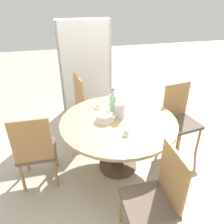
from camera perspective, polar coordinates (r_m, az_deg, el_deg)
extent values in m
plane|color=#B2A893|center=(2.99, 1.52, -13.79)|extent=(14.00, 14.00, 0.00)
cylinder|color=#473828|center=(2.98, 1.52, -13.58)|extent=(0.49, 0.49, 0.03)
cylinder|color=#473828|center=(2.76, 1.61, -8.47)|extent=(0.15, 0.15, 0.64)
cylinder|color=tan|center=(2.57, 1.71, -2.50)|extent=(1.37, 1.37, 0.04)
cylinder|color=#A87A47|center=(3.49, -1.32, -2.52)|extent=(0.03, 0.03, 0.41)
cylinder|color=#A87A47|center=(3.78, -3.46, 0.09)|extent=(0.03, 0.03, 0.41)
cylinder|color=#A87A47|center=(3.39, -6.93, -3.81)|extent=(0.03, 0.03, 0.41)
cylinder|color=#A87A47|center=(3.69, -8.67, -1.03)|extent=(0.03, 0.03, 0.41)
cube|color=brown|center=(3.47, -5.26, 1.45)|extent=(0.49, 0.49, 0.04)
cube|color=#A87A47|center=(3.31, -8.69, 4.98)|extent=(0.10, 0.40, 0.50)
cylinder|color=#A87A47|center=(2.94, -14.49, -10.46)|extent=(0.03, 0.03, 0.41)
cylinder|color=#A87A47|center=(2.99, -21.48, -11.06)|extent=(0.03, 0.03, 0.41)
cylinder|color=#A87A47|center=(2.67, -14.45, -15.29)|extent=(0.03, 0.03, 0.41)
cylinder|color=#A87A47|center=(2.72, -22.28, -15.85)|extent=(0.03, 0.03, 0.41)
cube|color=brown|center=(2.68, -18.93, -9.47)|extent=(0.43, 0.43, 0.04)
cube|color=#A87A47|center=(2.37, -20.28, -7.19)|extent=(0.40, 0.03, 0.50)
cylinder|color=#A87A47|center=(2.30, 2.44, -23.68)|extent=(0.03, 0.03, 0.41)
cylinder|color=#A87A47|center=(2.39, 11.40, -21.62)|extent=(0.03, 0.03, 0.41)
cube|color=brown|center=(2.06, 9.30, -22.52)|extent=(0.42, 0.42, 0.04)
cube|color=#A87A47|center=(1.93, 15.59, -15.88)|extent=(0.03, 0.40, 0.50)
cylinder|color=#A87A47|center=(3.08, 16.57, -8.82)|extent=(0.03, 0.03, 0.41)
cylinder|color=#A87A47|center=(3.29, 21.58, -7.09)|extent=(0.03, 0.03, 0.41)
cylinder|color=#A87A47|center=(3.30, 12.84, -5.39)|extent=(0.03, 0.03, 0.41)
cylinder|color=#A87A47|center=(3.50, 17.74, -4.00)|extent=(0.03, 0.03, 0.41)
cube|color=brown|center=(3.17, 17.78, -2.90)|extent=(0.48, 0.48, 0.04)
cube|color=#A87A47|center=(3.17, 16.35, 3.01)|extent=(0.40, 0.08, 0.50)
cube|color=silver|center=(4.00, -0.86, 11.47)|extent=(0.04, 0.28, 1.65)
cube|color=silver|center=(3.90, -13.24, 10.28)|extent=(0.04, 0.28, 1.65)
cube|color=silver|center=(3.80, -6.72, 10.36)|extent=(0.88, 0.02, 1.65)
cube|color=silver|center=(4.25, -6.35, 0.52)|extent=(0.81, 0.27, 0.04)
cube|color=silver|center=(4.07, -6.65, 5.41)|extent=(0.81, 0.27, 0.04)
cube|color=silver|center=(3.93, -6.99, 10.95)|extent=(0.81, 0.27, 0.04)
cube|color=silver|center=(3.82, -7.37, 16.84)|extent=(0.81, 0.27, 0.04)
cube|color=silver|center=(3.76, -7.78, 22.74)|extent=(0.81, 0.27, 0.04)
cube|color=#28703D|center=(4.18, -2.93, 3.13)|extent=(0.29, 0.21, 0.34)
cube|color=beige|center=(4.14, -9.99, 1.89)|extent=(0.29, 0.21, 0.27)
cube|color=#B72D28|center=(4.03, -3.43, 7.96)|extent=(0.34, 0.21, 0.31)
cube|color=black|center=(3.98, -10.11, 7.11)|extent=(0.34, 0.21, 0.29)
cube|color=teal|center=(3.89, -3.44, 13.88)|extent=(0.32, 0.21, 0.34)
cube|color=#234793|center=(3.85, -10.83, 12.84)|extent=(0.32, 0.21, 0.29)
cube|color=#234793|center=(3.81, -3.55, 19.69)|extent=(0.31, 0.21, 0.32)
cube|color=#B72D28|center=(3.76, -11.49, 18.59)|extent=(0.31, 0.21, 0.25)
cylinder|color=silver|center=(2.58, 1.99, 0.36)|extent=(0.11, 0.11, 0.18)
cone|color=silver|center=(2.53, 2.03, 2.35)|extent=(0.10, 0.10, 0.02)
sphere|color=silver|center=(2.52, 2.03, 2.72)|extent=(0.02, 0.02, 0.02)
cylinder|color=#99C6A3|center=(2.66, 0.18, 2.06)|extent=(0.08, 0.08, 0.24)
cylinder|color=#99C6A3|center=(2.59, 0.18, 5.14)|extent=(0.04, 0.04, 0.07)
cylinder|color=#2D5184|center=(2.57, 0.18, 5.96)|extent=(0.04, 0.04, 0.01)
cylinder|color=white|center=(2.57, -1.97, -1.96)|extent=(0.23, 0.23, 0.01)
cylinder|color=silver|center=(2.55, -1.98, -1.17)|extent=(0.20, 0.20, 0.07)
cylinder|color=white|center=(2.95, 0.01, 2.39)|extent=(0.12, 0.12, 0.01)
cylinder|color=silver|center=(2.94, 0.01, 2.90)|extent=(0.07, 0.07, 0.05)
cylinder|color=white|center=(2.85, -3.58, 1.28)|extent=(0.12, 0.12, 0.01)
cylinder|color=silver|center=(2.83, -3.60, 1.80)|extent=(0.07, 0.07, 0.05)
cylinder|color=white|center=(2.33, 3.77, -5.64)|extent=(0.12, 0.12, 0.01)
cylinder|color=silver|center=(2.31, 3.79, -5.05)|extent=(0.07, 0.07, 0.05)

